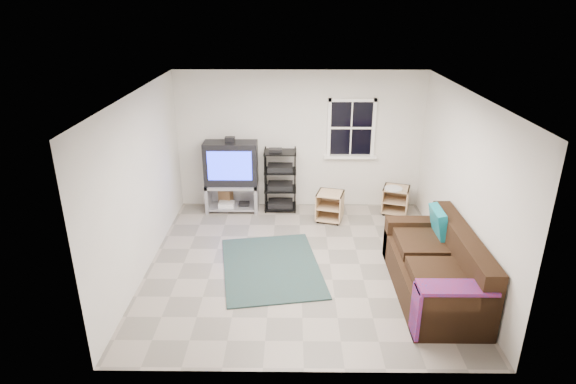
{
  "coord_description": "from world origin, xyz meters",
  "views": [
    {
      "loc": [
        -0.13,
        -6.42,
        3.77
      ],
      "look_at": [
        -0.2,
        0.4,
        1.02
      ],
      "focal_mm": 30.0,
      "sensor_mm": 36.0,
      "label": 1
    }
  ],
  "objects_px": {
    "sofa": "(437,270)",
    "side_table_right": "(396,198)",
    "side_table_left": "(330,205)",
    "tv_unit": "(231,171)",
    "av_rack": "(280,184)"
  },
  "relations": [
    {
      "from": "sofa",
      "to": "av_rack",
      "type": "bearing_deg",
      "value": 128.01
    },
    {
      "from": "side_table_right",
      "to": "side_table_left",
      "type": "bearing_deg",
      "value": -165.51
    },
    {
      "from": "av_rack",
      "to": "sofa",
      "type": "bearing_deg",
      "value": -51.99
    },
    {
      "from": "tv_unit",
      "to": "side_table_left",
      "type": "height_order",
      "value": "tv_unit"
    },
    {
      "from": "tv_unit",
      "to": "side_table_right",
      "type": "bearing_deg",
      "value": -1.9
    },
    {
      "from": "av_rack",
      "to": "side_table_left",
      "type": "xyz_separation_m",
      "value": [
        0.92,
        -0.45,
        -0.23
      ]
    },
    {
      "from": "side_table_left",
      "to": "sofa",
      "type": "relative_size",
      "value": 0.25
    },
    {
      "from": "side_table_left",
      "to": "side_table_right",
      "type": "distance_m",
      "value": 1.29
    },
    {
      "from": "side_table_left",
      "to": "sofa",
      "type": "bearing_deg",
      "value": -61.54
    },
    {
      "from": "sofa",
      "to": "side_table_right",
      "type": "bearing_deg",
      "value": 90.57
    },
    {
      "from": "tv_unit",
      "to": "sofa",
      "type": "relative_size",
      "value": 0.66
    },
    {
      "from": "tv_unit",
      "to": "side_table_left",
      "type": "distance_m",
      "value": 1.95
    },
    {
      "from": "av_rack",
      "to": "side_table_left",
      "type": "height_order",
      "value": "av_rack"
    },
    {
      "from": "sofa",
      "to": "tv_unit",
      "type": "bearing_deg",
      "value": 138.19
    },
    {
      "from": "side_table_right",
      "to": "sofa",
      "type": "xyz_separation_m",
      "value": [
        0.03,
        -2.68,
        0.06
      ]
    }
  ]
}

